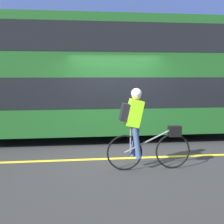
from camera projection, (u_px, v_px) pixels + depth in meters
ground_plane at (124, 158)px, 7.35m from camera, size 80.00×80.00×0.00m
road_center_line at (124, 158)px, 7.35m from camera, size 50.00×0.14×0.01m
sidewalk_curb at (100, 119)px, 13.36m from camera, size 60.00×2.37×0.13m
building_facade at (97, 24)px, 14.17m from camera, size 60.00×0.30×8.49m
bus at (69, 73)px, 9.44m from camera, size 10.87×2.54×3.61m
cyclist_on_bike at (141, 127)px, 6.38m from camera, size 1.77×0.32×1.69m
trash_bin at (123, 106)px, 13.30m from camera, size 0.53×0.53×1.00m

